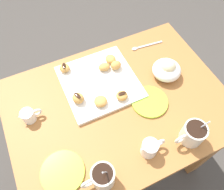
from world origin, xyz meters
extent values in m
plane|color=#423D38|center=(0.00, 0.00, 0.00)|extent=(8.00, 8.00, 0.00)
cube|color=#A36633|center=(0.00, 0.00, 0.69)|extent=(0.93, 0.68, 0.04)
cube|color=#A36633|center=(-0.41, -0.28, 0.34)|extent=(0.07, 0.07, 0.67)
cube|color=#A36633|center=(0.41, -0.28, 0.34)|extent=(0.07, 0.07, 0.67)
cube|color=#A36633|center=(-0.41, 0.28, 0.34)|extent=(0.07, 0.07, 0.67)
cube|color=white|center=(0.03, -0.13, 0.72)|extent=(0.32, 0.32, 0.02)
cylinder|color=silver|center=(-0.18, 0.26, 0.75)|extent=(0.09, 0.09, 0.09)
torus|color=silver|center=(-0.13, 0.26, 0.76)|extent=(0.06, 0.01, 0.06)
cylinder|color=black|center=(-0.18, 0.26, 0.79)|extent=(0.08, 0.08, 0.01)
cylinder|color=silver|center=(-0.20, 0.26, 0.79)|extent=(0.03, 0.02, 0.12)
cylinder|color=silver|center=(0.18, 0.26, 0.76)|extent=(0.08, 0.08, 0.09)
torus|color=silver|center=(0.23, 0.26, 0.76)|extent=(0.06, 0.01, 0.06)
cylinder|color=black|center=(0.18, 0.26, 0.80)|extent=(0.07, 0.07, 0.01)
cylinder|color=silver|center=(0.17, 0.26, 0.79)|extent=(0.04, 0.02, 0.12)
cylinder|color=white|center=(-0.01, 0.23, 0.75)|extent=(0.06, 0.06, 0.07)
cone|color=white|center=(0.02, 0.23, 0.77)|extent=(0.02, 0.02, 0.02)
torus|color=white|center=(-0.05, 0.23, 0.75)|extent=(0.05, 0.01, 0.05)
cylinder|color=white|center=(-0.01, 0.23, 0.78)|extent=(0.05, 0.05, 0.01)
ellipsoid|color=white|center=(-0.26, -0.05, 0.75)|extent=(0.13, 0.13, 0.07)
sphere|color=#F4E5B2|center=(-0.26, -0.05, 0.77)|extent=(0.07, 0.07, 0.07)
ellipsoid|color=green|center=(-0.25, -0.05, 0.79)|extent=(0.02, 0.03, 0.01)
cylinder|color=white|center=(0.36, -0.09, 0.74)|extent=(0.05, 0.05, 0.05)
cone|color=white|center=(0.38, -0.09, 0.76)|extent=(0.02, 0.02, 0.02)
torus|color=white|center=(0.32, -0.09, 0.74)|extent=(0.04, 0.01, 0.04)
cylinder|color=black|center=(0.36, -0.09, 0.76)|extent=(0.04, 0.04, 0.01)
cylinder|color=#9EC633|center=(0.31, 0.17, 0.72)|extent=(0.16, 0.16, 0.01)
cylinder|color=#9EC633|center=(-0.12, 0.05, 0.72)|extent=(0.16, 0.16, 0.01)
cube|color=silver|center=(-0.28, -0.24, 0.71)|extent=(0.15, 0.02, 0.00)
ellipsoid|color=silver|center=(-0.21, -0.25, 0.71)|extent=(0.03, 0.02, 0.01)
ellipsoid|color=#D19347|center=(-0.07, -0.17, 0.75)|extent=(0.05, 0.05, 0.04)
ellipsoid|color=#D19347|center=(0.15, -0.25, 0.74)|extent=(0.05, 0.05, 0.03)
ellipsoid|color=black|center=(0.15, -0.25, 0.76)|extent=(0.02, 0.04, 0.00)
ellipsoid|color=#D19347|center=(-0.02, -0.01, 0.74)|extent=(0.05, 0.05, 0.03)
ellipsoid|color=black|center=(-0.02, -0.01, 0.76)|extent=(0.04, 0.02, 0.00)
ellipsoid|color=#D19347|center=(-0.02, -0.18, 0.74)|extent=(0.06, 0.05, 0.03)
ellipsoid|color=#D19347|center=(0.15, -0.08, 0.75)|extent=(0.06, 0.06, 0.04)
ellipsoid|color=black|center=(0.15, -0.08, 0.77)|extent=(0.03, 0.04, 0.00)
ellipsoid|color=#D19347|center=(0.07, -0.03, 0.74)|extent=(0.07, 0.07, 0.03)
ellipsoid|color=#D19347|center=(-0.06, -0.22, 0.74)|extent=(0.05, 0.05, 0.03)
camera|label=1|loc=(0.23, 0.42, 1.55)|focal=36.46mm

